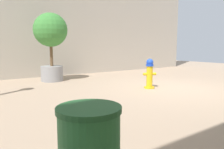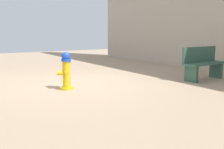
{
  "view_description": "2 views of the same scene",
  "coord_description": "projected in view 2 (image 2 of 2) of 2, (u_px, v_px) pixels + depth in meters",
  "views": [
    {
      "loc": [
        -4.2,
        5.3,
        1.25
      ],
      "look_at": [
        0.45,
        2.02,
        0.54
      ],
      "focal_mm": 34.69,
      "sensor_mm": 36.0,
      "label": 1
    },
    {
      "loc": [
        2.79,
        6.14,
        1.36
      ],
      "look_at": [
        0.27,
        2.25,
        0.58
      ],
      "focal_mm": 39.93,
      "sensor_mm": 36.0,
      "label": 2
    }
  ],
  "objects": [
    {
      "name": "ground_plane",
      "position": [
        76.0,
        83.0,
        6.8
      ],
      "size": [
        23.4,
        23.4,
        0.0
      ],
      "primitive_type": "plane",
      "color": "tan"
    },
    {
      "name": "bench_near",
      "position": [
        203.0,
        63.0,
        7.25
      ],
      "size": [
        1.52,
        0.51,
        0.95
      ],
      "color": "#33594C",
      "rests_on": "ground_plane"
    },
    {
      "name": "fire_hydrant",
      "position": [
        66.0,
        71.0,
        5.98
      ],
      "size": [
        0.39,
        0.41,
        0.91
      ],
      "color": "gold",
      "rests_on": "ground_plane"
    }
  ]
}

